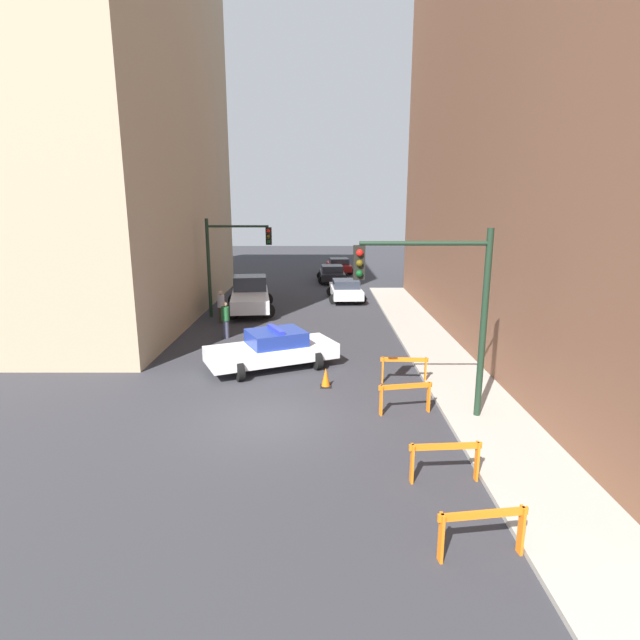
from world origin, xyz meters
TOP-DOWN VIEW (x-y plane):
  - ground_plane at (0.00, 0.00)m, footprint 120.00×120.00m
  - sidewalk_right at (6.20, 0.00)m, footprint 2.40×44.00m
  - building_corner_left at (-12.00, 14.00)m, footprint 14.00×20.00m
  - building_right at (13.40, 8.00)m, footprint 12.00×28.00m
  - traffic_light_near at (4.73, 0.03)m, footprint 3.64×0.35m
  - traffic_light_far at (-3.30, 13.16)m, footprint 3.44×0.35m
  - police_car at (-0.27, 4.55)m, footprint 5.04×3.65m
  - white_truck at (-2.47, 14.59)m, footprint 3.08×5.61m
  - parked_car_near at (3.09, 17.96)m, footprint 2.41×4.38m
  - parked_car_mid at (2.40, 25.52)m, footprint 2.41×4.38m
  - parked_car_far at (3.13, 30.69)m, footprint 2.50×4.43m
  - pedestrian_crossing at (-2.79, 8.79)m, footprint 0.37×0.37m
  - pedestrian_corner at (-3.56, 11.74)m, footprint 0.51×0.51m
  - barrier_front at (4.22, -5.64)m, footprint 1.59×0.37m
  - barrier_mid at (4.18, -3.23)m, footprint 1.60×0.27m
  - barrier_back at (3.92, 0.41)m, footprint 1.58×0.43m
  - barrier_corner at (4.31, 2.93)m, footprint 1.60×0.23m
  - traffic_cone at (1.66, 2.57)m, footprint 0.36×0.36m

SIDE VIEW (x-z plane):
  - ground_plane at x=0.00m, z-range 0.00..0.00m
  - sidewalk_right at x=6.20m, z-range 0.00..0.12m
  - traffic_cone at x=1.66m, z-range -0.01..0.65m
  - barrier_front at x=4.22m, z-range 0.17..1.07m
  - barrier_mid at x=4.18m, z-range 0.17..1.07m
  - barrier_back at x=3.92m, z-range 0.17..1.07m
  - barrier_corner at x=4.31m, z-range 0.17..1.07m
  - parked_car_near at x=3.09m, z-range 0.02..1.33m
  - parked_car_mid at x=2.40m, z-range 0.02..1.33m
  - parked_car_far at x=3.13m, z-range 0.02..1.33m
  - police_car at x=-0.27m, z-range -0.04..1.48m
  - pedestrian_crossing at x=-2.79m, z-range 0.03..1.69m
  - pedestrian_corner at x=-3.56m, z-range 0.03..1.69m
  - white_truck at x=-2.47m, z-range -0.04..1.86m
  - traffic_light_far at x=-3.30m, z-range 0.80..6.00m
  - traffic_light_near at x=4.73m, z-range 0.93..6.13m
  - building_right at x=13.40m, z-range 0.00..19.25m
  - building_corner_left at x=-12.00m, z-range 0.00..24.40m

